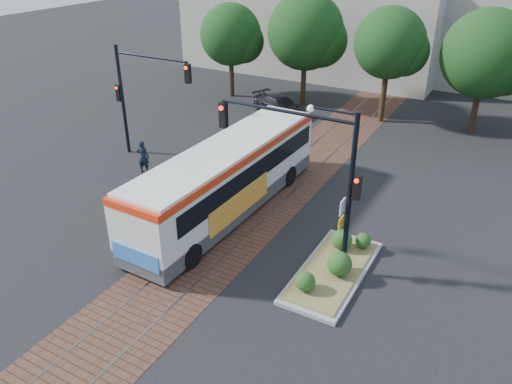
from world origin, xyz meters
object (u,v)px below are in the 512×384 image
(traffic_island, at_px, (335,265))
(signal_pole_left, at_px, (137,88))
(signal_pole_main, at_px, (317,164))
(parked_car, at_px, (280,105))
(city_bus, at_px, (228,175))
(officer, at_px, (143,157))

(traffic_island, xyz_separation_m, signal_pole_left, (-13.19, 4.89, 3.54))
(signal_pole_main, height_order, parked_car, signal_pole_main)
(city_bus, distance_m, signal_pole_main, 5.75)
(city_bus, height_order, parked_car, city_bus)
(signal_pole_main, distance_m, signal_pole_left, 13.14)
(officer, bearing_deg, city_bus, 149.97)
(signal_pole_left, xyz_separation_m, parked_car, (3.40, 10.02, -3.24))
(traffic_island, bearing_deg, signal_pole_main, 174.64)
(signal_pole_left, bearing_deg, officer, -49.53)
(traffic_island, relative_size, parked_car, 1.22)
(signal_pole_main, bearing_deg, city_bus, 158.56)
(parked_car, bearing_deg, officer, -167.57)
(signal_pole_main, distance_m, parked_car, 17.62)
(signal_pole_left, height_order, parked_car, signal_pole_left)
(officer, distance_m, parked_car, 11.86)
(signal_pole_left, relative_size, officer, 3.41)
(traffic_island, height_order, officer, officer)
(signal_pole_main, xyz_separation_m, parked_car, (-8.83, 14.83, -3.54))
(signal_pole_main, relative_size, parked_car, 1.40)
(parked_car, bearing_deg, signal_pole_main, -127.16)
(officer, bearing_deg, signal_pole_left, -67.85)
(city_bus, xyz_separation_m, officer, (-5.95, 1.23, -0.87))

